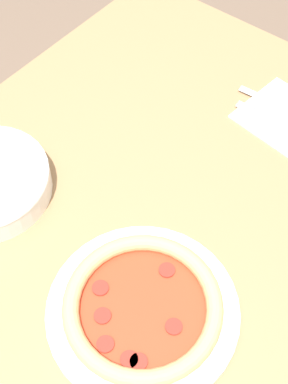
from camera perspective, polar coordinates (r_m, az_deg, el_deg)
The scene contains 5 objects.
ground_plane at distance 1.58m, azimuth -2.31°, elevation -19.78°, with size 8.00×8.00×0.00m, color brown.
dining_table at distance 0.97m, azimuth -3.58°, elevation -9.42°, with size 1.29×0.86×0.76m.
pizza at distance 0.82m, azimuth -0.14°, elevation -12.25°, with size 0.29×0.29×0.04m.
napkin at distance 1.09m, azimuth 14.73°, elevation 7.76°, with size 0.17×0.17×0.00m.
fork at distance 1.07m, azimuth 14.26°, elevation 7.17°, with size 0.03×0.18×0.00m.
Camera 1 is at (-0.29, -0.31, 1.52)m, focal length 50.00 mm.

